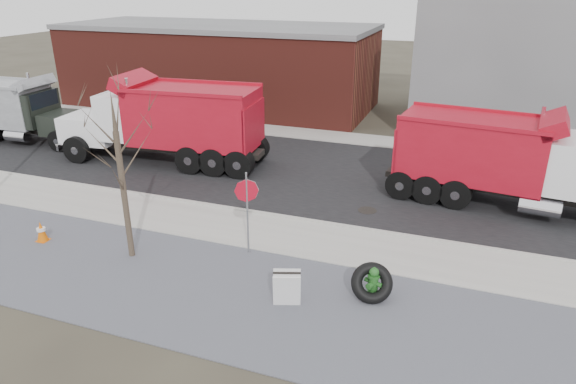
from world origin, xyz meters
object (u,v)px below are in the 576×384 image
at_px(fire_hydrant, 373,284).
at_px(truck_tire, 372,283).
at_px(sandwich_board, 287,289).
at_px(stop_sign, 247,199).
at_px(dump_truck_red_a, 505,158).
at_px(dump_truck_red_b, 168,120).
at_px(dump_truck_grey, 16,108).

height_order(fire_hydrant, truck_tire, truck_tire).
bearing_deg(sandwich_board, truck_tire, 9.11).
height_order(fire_hydrant, stop_sign, stop_sign).
distance_m(fire_hydrant, dump_truck_red_a, 8.50).
bearing_deg(dump_truck_red_b, fire_hydrant, 140.02).
bearing_deg(stop_sign, sandwich_board, -52.20).
relative_size(truck_tire, dump_truck_grey, 0.17).
bearing_deg(dump_truck_red_a, dump_truck_grey, -174.24).
relative_size(sandwich_board, dump_truck_red_b, 0.10).
bearing_deg(sandwich_board, dump_truck_red_b, 116.46).
relative_size(truck_tire, sandwich_board, 1.32).
height_order(dump_truck_red_b, dump_truck_grey, dump_truck_red_b).
bearing_deg(sandwich_board, stop_sign, 114.13).
xyz_separation_m(stop_sign, dump_truck_red_b, (-6.93, 6.65, 0.20)).
height_order(sandwich_board, dump_truck_grey, dump_truck_grey).
bearing_deg(dump_truck_red_a, stop_sign, -131.59).
distance_m(fire_hydrant, dump_truck_red_b, 13.61).
height_order(truck_tire, dump_truck_red_b, dump_truck_red_b).
xyz_separation_m(dump_truck_red_a, dump_truck_red_b, (-14.33, 0.03, 0.17)).
xyz_separation_m(truck_tire, dump_truck_red_a, (3.28, 7.79, 1.38)).
distance_m(fire_hydrant, sandwich_board, 2.35).
xyz_separation_m(stop_sign, dump_truck_red_a, (7.40, 6.62, 0.03)).
bearing_deg(sandwich_board, fire_hydrant, 10.37).
xyz_separation_m(truck_tire, dump_truck_red_b, (-11.05, 7.82, 1.55)).
bearing_deg(dump_truck_grey, dump_truck_red_a, -3.79).
distance_m(fire_hydrant, stop_sign, 4.51).
relative_size(fire_hydrant, truck_tire, 0.71).
bearing_deg(dump_truck_red_a, dump_truck_red_b, -173.54).
xyz_separation_m(dump_truck_red_b, dump_truck_grey, (-9.37, 0.31, -0.31)).
bearing_deg(stop_sign, dump_truck_red_a, 36.53).
distance_m(stop_sign, sandwich_board, 3.34).
relative_size(dump_truck_red_a, dump_truck_red_b, 0.95).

